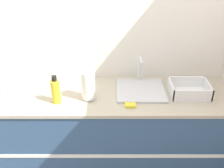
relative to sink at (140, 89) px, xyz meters
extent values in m
cube|color=silver|center=(-0.43, 0.31, 0.40)|extent=(4.94, 0.06, 2.60)
cube|color=#33517A|center=(-0.43, -0.05, -0.47)|extent=(2.54, 0.65, 0.85)
cube|color=white|center=(-0.43, -0.37, -0.47)|extent=(2.54, 0.01, 0.04)
cube|color=#B2A893|center=(-0.43, -0.05, -0.03)|extent=(2.56, 0.68, 0.03)
cube|color=silver|center=(0.00, -0.01, -0.01)|extent=(0.44, 0.41, 0.02)
cylinder|color=silver|center=(0.00, 0.18, 0.12)|extent=(0.02, 0.02, 0.25)
cylinder|color=silver|center=(0.00, 0.10, 0.25)|extent=(0.02, 0.15, 0.02)
cylinder|color=#4C4C51|center=(-0.47, -0.14, -0.01)|extent=(0.09, 0.09, 0.01)
cylinder|color=white|center=(-0.47, -0.14, 0.12)|extent=(0.12, 0.12, 0.26)
cube|color=white|center=(0.43, -0.07, -0.01)|extent=(0.35, 0.26, 0.01)
cube|color=white|center=(0.43, -0.19, 0.05)|extent=(0.35, 0.01, 0.11)
cube|color=white|center=(0.43, 0.06, 0.05)|extent=(0.35, 0.01, 0.11)
cube|color=white|center=(0.26, -0.07, 0.05)|extent=(0.01, 0.26, 0.11)
cube|color=white|center=(0.60, -0.07, 0.05)|extent=(0.01, 0.26, 0.11)
cylinder|color=yellow|center=(-0.75, -0.19, 0.09)|extent=(0.08, 0.08, 0.21)
cylinder|color=black|center=(-0.75, -0.19, 0.21)|extent=(0.04, 0.04, 0.05)
cube|color=yellow|center=(-0.11, -0.25, -0.01)|extent=(0.09, 0.06, 0.02)
camera|label=1|loc=(-0.27, -2.08, 1.26)|focal=42.00mm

